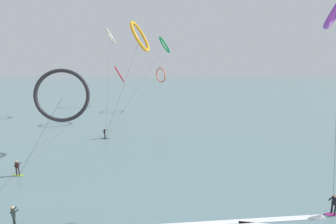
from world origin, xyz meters
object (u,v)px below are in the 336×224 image
Objects in this scene: surfer_lime at (17,169)px; surfer_magenta at (334,206)px; kite_emerald at (164,45)px; kite_crimson at (119,74)px; kite_amber at (140,37)px; kite_charcoal at (62,95)px; kite_ivory at (110,36)px; kite_coral at (161,75)px; surfer_navy at (105,134)px; surfer_cobalt at (14,218)px.

surfer_magenta is at bearing 174.31° from surfer_lime.
kite_emerald is at bearing 7.34° from surfer_magenta.
kite_amber reaches higher than kite_crimson.
kite_charcoal is 28.73m from kite_emerald.
kite_ivory reaches higher than kite_amber.
kite_coral is at bearing -85.93° from kite_ivory.
kite_crimson is (-3.87, 30.78, 7.92)m from surfer_navy.
kite_crimson is 3.15× the size of kite_amber.
surfer_navy is 0.15× the size of kite_charcoal.
kite_ivory is (-2.46, 31.91, 9.25)m from kite_charcoal.
surfer_lime is 0.08× the size of kite_ivory.
kite_amber is (11.94, 10.19, 14.40)m from surfer_lime.
kite_crimson is at bearing 24.47° from kite_coral.
kite_crimson is (-27.04, 50.16, 7.92)m from surfer_magenta.
surfer_navy is (5.68, 13.02, 0.00)m from surfer_lime.
surfer_magenta is 1.00× the size of surfer_navy.
surfer_magenta is 1.00× the size of surfer_cobalt.
kite_amber is (7.14, 8.86, 6.77)m from kite_charcoal.
kite_amber is at bearing -132.78° from surfer_lime.
kite_amber is (7.05, 18.40, 14.40)m from surfer_cobalt.
kite_emerald is (-14.13, 33.74, 14.57)m from surfer_magenta.
surfer_lime is 21.30m from kite_amber.
kite_emerald is at bearing -133.37° from kite_ivory.
kite_coral is at bearing -2.84° from kite_emerald.
kite_emerald is at bearing -38.43° from surfer_navy.
kite_coral reaches higher than surfer_cobalt.
kite_ivory is at bearing 18.42° from surfer_magenta.
kite_charcoal is 37.48m from kite_coral.
kite_ivory is at bearing -42.28° from surfer_cobalt.
surfer_lime is 44.55m from kite_crimson.
kite_emerald reaches higher than surfer_magenta.
kite_emerald is at bearing 1.59° from kite_amber.
kite_ivory is 13.86m from kite_crimson.
kite_crimson reaches higher than surfer_magenta.
kite_amber is (-16.91, 16.55, 14.40)m from surfer_magenta.
kite_ivory is at bearing -87.29° from surfer_lime.
surfer_lime is at bearing -175.41° from kite_charcoal.
kite_amber is (6.26, -2.83, 14.40)m from surfer_navy.
kite_ivory is 0.41× the size of kite_crimson.
kite_emerald is (9.83, 35.59, 14.57)m from surfer_cobalt.
surfer_cobalt is at bearing 131.11° from kite_coral.
kite_amber reaches higher than surfer_navy.
surfer_magenta is 0.10× the size of kite_amber.
surfer_lime is at bearing 122.05° from kite_coral.
surfer_navy is at bearing -47.94° from surfer_cobalt.
kite_amber is at bearing -177.52° from kite_crimson.
kite_ivory reaches higher than kite_crimson.
kite_coral reaches higher than surfer_lime.
surfer_lime and surfer_cobalt have the same top height.
kite_coral is (-15.35, 44.14, 8.02)m from surfer_magenta.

